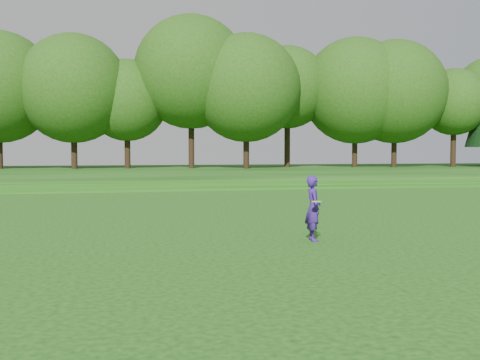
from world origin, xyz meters
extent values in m
plane|color=#14440D|center=(0.00, 0.00, 0.00)|extent=(140.00, 140.00, 0.00)
cube|color=#14440D|center=(0.00, 34.00, 0.30)|extent=(130.00, 30.00, 0.60)
cube|color=gray|center=(0.00, 20.00, 0.02)|extent=(130.00, 1.60, 0.04)
imported|color=#391C7E|center=(3.98, 1.58, 0.80)|extent=(0.43, 0.61, 1.60)
cylinder|color=#A0F126|center=(3.90, 1.08, 1.01)|extent=(0.25, 0.25, 0.04)
camera|label=1|loc=(-0.77, -12.40, 2.26)|focal=45.00mm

